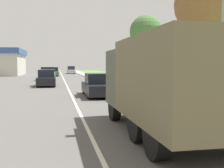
# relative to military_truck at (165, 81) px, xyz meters

# --- Properties ---
(ground_plane) EXTENTS (180.00, 180.00, 0.00)m
(ground_plane) POSITION_rel_military_truck_xyz_m (-2.17, 27.53, -1.61)
(ground_plane) COLOR #565451
(lane_centre_stripe) EXTENTS (0.12, 120.00, 0.00)m
(lane_centre_stripe) POSITION_rel_military_truck_xyz_m (-2.17, 27.53, -1.61)
(lane_centre_stripe) COLOR silver
(lane_centre_stripe) RESTS_ON ground
(sidewalk_right) EXTENTS (1.80, 120.00, 0.12)m
(sidewalk_right) POSITION_rel_military_truck_xyz_m (2.33, 27.53, -1.55)
(sidewalk_right) COLOR #ADAAA3
(sidewalk_right) RESTS_ON ground
(grass_strip_right) EXTENTS (7.00, 120.00, 0.02)m
(grass_strip_right) POSITION_rel_military_truck_xyz_m (6.73, 27.53, -1.60)
(grass_strip_right) COLOR #56843D
(grass_strip_right) RESTS_ON ground
(military_truck) EXTENTS (2.32, 6.74, 2.85)m
(military_truck) POSITION_rel_military_truck_xyz_m (0.00, 0.00, 0.00)
(military_truck) COLOR #474C38
(military_truck) RESTS_ON ground
(car_nearest_ahead) EXTENTS (1.93, 4.89, 1.50)m
(car_nearest_ahead) POSITION_rel_military_truck_xyz_m (-0.37, 10.63, -0.93)
(car_nearest_ahead) COLOR black
(car_nearest_ahead) RESTS_ON ground
(car_second_ahead) EXTENTS (1.71, 4.63, 1.58)m
(car_second_ahead) POSITION_rel_military_truck_xyz_m (-4.10, 19.93, -0.90)
(car_second_ahead) COLOR black
(car_second_ahead) RESTS_ON ground
(car_third_ahead) EXTENTS (1.88, 4.63, 1.75)m
(car_third_ahead) POSITION_rel_military_truck_xyz_m (-4.27, 29.50, -0.84)
(car_third_ahead) COLOR tan
(car_third_ahead) RESTS_ON ground
(car_fourth_ahead) EXTENTS (1.70, 4.62, 1.59)m
(car_fourth_ahead) POSITION_rel_military_truck_xyz_m (-3.64, 43.03, -0.90)
(car_fourth_ahead) COLOR #336B3D
(car_fourth_ahead) RESTS_ON ground
(car_farthest_ahead) EXTENTS (1.76, 4.16, 1.68)m
(car_farthest_ahead) POSITION_rel_military_truck_xyz_m (0.02, 55.32, -0.86)
(car_farthest_ahead) COLOR #B7BABF
(car_farthest_ahead) RESTS_ON ground
(tree_mid_right) EXTENTS (3.99, 3.99, 7.47)m
(tree_mid_right) POSITION_rel_military_truck_xyz_m (5.34, 6.76, 3.86)
(tree_mid_right) COLOR brown
(tree_mid_right) RESTS_ON grass_strip_right
(tree_far_right) EXTENTS (3.90, 3.90, 7.93)m
(tree_far_right) POSITION_rel_military_truck_xyz_m (7.38, 24.49, 4.35)
(tree_far_right) COLOR brown
(tree_far_right) RESTS_ON grass_strip_right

